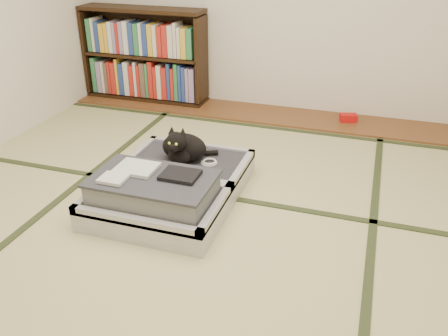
% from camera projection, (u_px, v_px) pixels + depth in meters
% --- Properties ---
extents(floor, '(4.50, 4.50, 0.00)m').
position_uv_depth(floor, '(198.00, 229.00, 2.85)').
color(floor, '#C3C382').
rests_on(floor, ground).
extents(wood_strip, '(4.00, 0.50, 0.02)m').
position_uv_depth(wood_strip, '(273.00, 115.00, 4.54)').
color(wood_strip, brown).
rests_on(wood_strip, ground).
extents(red_item, '(0.17, 0.13, 0.07)m').
position_uv_depth(red_item, '(348.00, 118.00, 4.35)').
color(red_item, red).
rests_on(red_item, wood_strip).
extents(tatami_borders, '(4.00, 4.50, 0.01)m').
position_uv_depth(tatami_borders, '(224.00, 190.00, 3.27)').
color(tatami_borders, '#2D381E').
rests_on(tatami_borders, ground).
extents(bookcase, '(1.27, 0.29, 0.92)m').
position_uv_depth(bookcase, '(144.00, 57.00, 4.77)').
color(bookcase, black).
rests_on(bookcase, wood_strip).
extents(suitcase, '(0.83, 1.10, 0.32)m').
position_uv_depth(suitcase, '(170.00, 187.00, 3.08)').
color(suitcase, silver).
rests_on(suitcase, floor).
extents(cat, '(0.37, 0.37, 0.30)m').
position_uv_depth(cat, '(183.00, 147.00, 3.25)').
color(cat, black).
rests_on(cat, suitcase).
extents(cable_coil, '(0.11, 0.11, 0.03)m').
position_uv_depth(cable_coil, '(209.00, 162.00, 3.27)').
color(cable_coil, white).
rests_on(cable_coil, suitcase).
extents(hanger, '(0.43, 0.19, 0.01)m').
position_uv_depth(hanger, '(157.00, 184.00, 3.33)').
color(hanger, black).
rests_on(hanger, floor).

